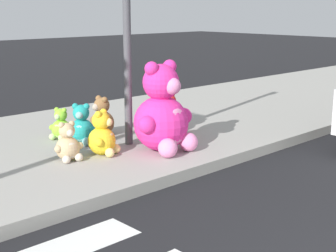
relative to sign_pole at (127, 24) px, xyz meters
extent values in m
cube|color=#9E9B93|center=(-1.00, 0.80, -1.77)|extent=(28.00, 4.40, 0.15)
cylinder|color=#4C4C51|center=(0.00, 0.00, -0.10)|extent=(0.11, 0.11, 3.20)
sphere|color=#F22D93|center=(0.12, -0.55, -1.32)|extent=(0.76, 0.76, 0.76)
ellipsoid|color=pink|center=(0.14, -0.82, -1.32)|extent=(0.43, 0.19, 0.49)
sphere|color=#F22D93|center=(0.12, -0.55, -0.75)|extent=(0.50, 0.50, 0.50)
sphere|color=pink|center=(0.14, -0.76, -0.78)|extent=(0.23, 0.23, 0.23)
sphere|color=#F22D93|center=(0.30, -0.54, -0.56)|extent=(0.19, 0.19, 0.19)
sphere|color=#F22D93|center=(0.49, -0.62, -1.26)|extent=(0.24, 0.24, 0.24)
sphere|color=pink|center=(0.35, -0.86, -1.57)|extent=(0.26, 0.26, 0.26)
sphere|color=#F22D93|center=(-0.05, -0.56, -0.56)|extent=(0.19, 0.19, 0.19)
sphere|color=#F22D93|center=(-0.23, -0.67, -1.26)|extent=(0.24, 0.24, 0.24)
sphere|color=pink|center=(-0.06, -0.88, -1.57)|extent=(0.26, 0.26, 0.26)
sphere|color=tan|center=(-1.07, -0.07, -1.54)|extent=(0.31, 0.31, 0.31)
ellipsoid|color=beige|center=(-1.08, -0.18, -1.54)|extent=(0.18, 0.09, 0.20)
sphere|color=tan|center=(-1.07, -0.07, -1.31)|extent=(0.21, 0.21, 0.21)
sphere|color=beige|center=(-1.08, -0.16, -1.32)|extent=(0.09, 0.09, 0.09)
sphere|color=tan|center=(-1.00, -0.08, -1.23)|extent=(0.08, 0.08, 0.08)
sphere|color=tan|center=(-0.93, -0.13, -1.52)|extent=(0.10, 0.10, 0.10)
sphere|color=beige|center=(-1.00, -0.21, -1.64)|extent=(0.11, 0.11, 0.11)
sphere|color=tan|center=(-1.14, -0.06, -1.23)|extent=(0.08, 0.08, 0.08)
sphere|color=tan|center=(-1.22, -0.09, -1.52)|extent=(0.10, 0.10, 0.10)
sphere|color=beige|center=(-1.17, -0.19, -1.64)|extent=(0.11, 0.11, 0.11)
sphere|color=teal|center=(-0.47, 0.51, -1.52)|extent=(0.36, 0.36, 0.36)
ellipsoid|color=#7BBFBC|center=(-0.56, 0.42, -1.52)|extent=(0.19, 0.20, 0.23)
sphere|color=teal|center=(-0.47, 0.51, -1.25)|extent=(0.24, 0.24, 0.24)
sphere|color=#7BBFBC|center=(-0.54, 0.44, -1.26)|extent=(0.11, 0.11, 0.11)
sphere|color=teal|center=(-0.41, 0.44, -1.15)|extent=(0.09, 0.09, 0.09)
sphere|color=teal|center=(-0.39, 0.35, -1.49)|extent=(0.11, 0.11, 0.11)
sphere|color=#7BBFBC|center=(-0.52, 0.33, -1.64)|extent=(0.12, 0.12, 0.12)
sphere|color=teal|center=(-0.52, 0.57, -1.15)|extent=(0.09, 0.09, 0.09)
sphere|color=teal|center=(-0.61, 0.60, -1.49)|extent=(0.11, 0.11, 0.11)
sphere|color=#7BBFBC|center=(-0.65, 0.48, -1.64)|extent=(0.12, 0.12, 0.12)
sphere|color=red|center=(0.90, 0.13, -1.50)|extent=(0.40, 0.40, 0.40)
ellipsoid|color=#DB7B7B|center=(0.88, 0.27, -1.50)|extent=(0.23, 0.11, 0.26)
sphere|color=red|center=(0.90, 0.13, -1.20)|extent=(0.26, 0.26, 0.26)
sphere|color=#DB7B7B|center=(0.89, 0.24, -1.22)|extent=(0.12, 0.12, 0.12)
sphere|color=red|center=(0.81, 0.12, -1.10)|extent=(0.10, 0.10, 0.10)
sphere|color=red|center=(0.70, 0.16, -1.47)|extent=(0.12, 0.12, 0.12)
sphere|color=#DB7B7B|center=(0.77, 0.29, -1.63)|extent=(0.14, 0.14, 0.14)
sphere|color=red|center=(0.99, 0.14, -1.10)|extent=(0.10, 0.10, 0.10)
sphere|color=red|center=(1.08, 0.19, -1.47)|extent=(0.12, 0.12, 0.12)
sphere|color=#DB7B7B|center=(0.99, 0.31, -1.63)|extent=(0.14, 0.14, 0.14)
sphere|color=olive|center=(0.05, 0.71, -1.51)|extent=(0.37, 0.37, 0.37)
ellipsoid|color=tan|center=(-0.09, 0.72, -1.51)|extent=(0.09, 0.21, 0.24)
sphere|color=olive|center=(0.05, 0.71, -1.23)|extent=(0.24, 0.24, 0.24)
sphere|color=tan|center=(-0.06, 0.71, -1.25)|extent=(0.11, 0.11, 0.11)
sphere|color=olive|center=(0.04, 0.62, -1.14)|extent=(0.09, 0.09, 0.09)
sphere|color=olive|center=(-0.01, 0.54, -1.48)|extent=(0.12, 0.12, 0.12)
sphere|color=tan|center=(-0.12, 0.62, -1.63)|extent=(0.13, 0.13, 0.13)
sphere|color=olive|center=(0.05, 0.79, -1.14)|extent=(0.09, 0.09, 0.09)
sphere|color=olive|center=(0.01, 0.89, -1.48)|extent=(0.12, 0.12, 0.12)
sphere|color=tan|center=(-0.11, 0.82, -1.63)|extent=(0.13, 0.13, 0.13)
sphere|color=#8CD133|center=(-0.55, 0.93, -1.55)|extent=(0.29, 0.29, 0.29)
ellipsoid|color=#B8DE87|center=(-0.64, 0.89, -1.55)|extent=(0.12, 0.17, 0.19)
sphere|color=#8CD133|center=(-0.55, 0.93, -1.33)|extent=(0.19, 0.19, 0.19)
sphere|color=#B8DE87|center=(-0.62, 0.90, -1.35)|extent=(0.09, 0.09, 0.09)
sphere|color=#8CD133|center=(-0.52, 0.87, -1.26)|extent=(0.07, 0.07, 0.07)
sphere|color=#8CD133|center=(-0.53, 0.79, -1.53)|extent=(0.09, 0.09, 0.09)
sphere|color=#B8DE87|center=(-0.63, 0.81, -1.65)|extent=(0.10, 0.10, 0.10)
sphere|color=#8CD133|center=(-0.57, 0.99, -1.26)|extent=(0.07, 0.07, 0.07)
sphere|color=#8CD133|center=(-0.64, 1.04, -1.53)|extent=(0.09, 0.09, 0.09)
sphere|color=#B8DE87|center=(-0.69, 0.95, -1.65)|extent=(0.10, 0.10, 0.10)
sphere|color=yellow|center=(-0.60, -0.16, -1.51)|extent=(0.37, 0.37, 0.37)
ellipsoid|color=#F0DB80|center=(-0.53, -0.28, -1.51)|extent=(0.22, 0.17, 0.24)
sphere|color=yellow|center=(-0.60, -0.16, -1.23)|extent=(0.25, 0.25, 0.25)
sphere|color=#F0DB80|center=(-0.55, -0.25, -1.25)|extent=(0.11, 0.11, 0.11)
sphere|color=yellow|center=(-0.52, -0.12, -1.13)|extent=(0.09, 0.09, 0.09)
sphere|color=yellow|center=(-0.42, -0.12, -1.48)|extent=(0.12, 0.12, 0.12)
sphere|color=#F0DB80|center=(-0.43, -0.25, -1.63)|extent=(0.13, 0.13, 0.13)
sphere|color=yellow|center=(-0.67, -0.20, -1.13)|extent=(0.09, 0.09, 0.09)
sphere|color=yellow|center=(-0.73, -0.29, -1.48)|extent=(0.12, 0.12, 0.12)
sphere|color=#F0DB80|center=(-0.61, -0.35, -1.63)|extent=(0.13, 0.13, 0.13)
camera|label=1|loc=(-4.41, -5.49, 0.23)|focal=53.77mm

